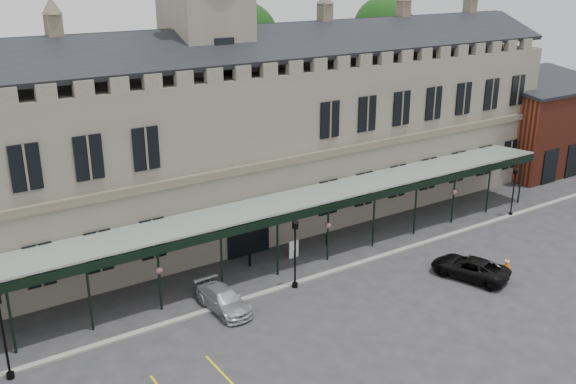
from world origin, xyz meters
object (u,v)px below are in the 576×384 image
car_van (470,268)px  station_building (212,148)px  clock_tower (207,54)px  lamp_post_mid (295,247)px  car_taxi (224,300)px  sign_board (294,249)px  lamp_post_right (514,187)px  traffic_cone (507,263)px  lamp_post_left (2,326)px

car_van → station_building: bearing=-76.7°
clock_tower → lamp_post_mid: (-0.03, -10.81, -10.38)m
station_building → car_taxi: (-5.00, -10.71, -5.83)m
station_building → car_taxi: size_ratio=13.72×
clock_tower → sign_board: clock_tower is taller
lamp_post_right → car_taxi: bearing=-179.1°
sign_board → traffic_cone: bearing=-38.6°
station_building → sign_board: station_building is taller
lamp_post_left → sign_board: bearing=10.9°
lamp_post_right → traffic_cone: size_ratio=5.47×
lamp_post_mid → clock_tower: bearing=89.9°
clock_tower → lamp_post_right: clock_tower is taller
car_van → lamp_post_right: bearing=-172.4°
station_building → lamp_post_left: 20.22m
lamp_post_left → car_taxi: lamp_post_left is taller
lamp_post_mid → car_van: 11.38m
station_building → car_van: (9.95, -15.80, -5.79)m
lamp_post_right → sign_board: bearing=170.5°
lamp_post_mid → car_taxi: 5.40m
lamp_post_left → traffic_cone: (29.76, -5.43, -2.49)m
lamp_post_left → lamp_post_mid: lamp_post_left is taller
clock_tower → lamp_post_left: bearing=-146.8°
station_building → lamp_post_right: (21.00, -10.31, -4.04)m
lamp_post_right → sign_board: 19.06m
car_taxi → car_van: car_van is taller
sign_board → car_van: (7.67, -8.62, 0.07)m
clock_tower → car_taxi: clock_tower is taller
car_taxi → traffic_cone: bearing=-19.7°
lamp_post_mid → traffic_cone: (13.09, -5.53, -2.36)m
lamp_post_right → car_taxi: 26.06m
traffic_cone → car_van: (-3.11, 0.46, 0.31)m
car_taxi → station_building: bearing=62.4°
clock_tower → lamp_post_right: 25.75m
station_building → lamp_post_right: bearing=-26.2°
lamp_post_mid → car_taxi: bearing=179.8°
station_building → traffic_cone: station_building is taller
lamp_post_left → car_van: lamp_post_left is taller
lamp_post_mid → sign_board: 4.73m
car_taxi → lamp_post_left: bearing=178.0°
station_building → lamp_post_left: (-16.69, -10.83, -3.61)m
sign_board → lamp_post_left: bearing=-167.7°
lamp_post_mid → car_taxi: (-4.97, 0.01, -2.09)m
lamp_post_left → car_van: (26.64, -4.97, -2.18)m
lamp_post_left → sign_board: lamp_post_left is taller
lamp_post_right → sign_board: size_ratio=3.28×
station_building → lamp_post_mid: 11.36m
traffic_cone → station_building: bearing=128.8°
lamp_post_left → lamp_post_right: size_ratio=1.18×
station_building → lamp_post_left: bearing=-147.0°
clock_tower → lamp_post_right: bearing=-26.4°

